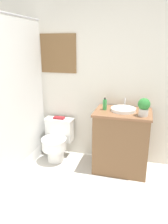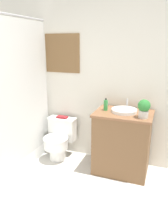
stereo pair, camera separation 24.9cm
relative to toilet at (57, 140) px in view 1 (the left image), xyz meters
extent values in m
cube|color=silver|center=(0.21, 0.28, 0.94)|extent=(3.21, 0.05, 2.50)
cube|color=brown|center=(-0.03, 0.24, 1.22)|extent=(0.53, 0.02, 0.54)
cube|color=silver|center=(-0.03, 0.24, 1.22)|extent=(0.50, 0.01, 0.51)
cube|color=white|center=(-0.59, -0.42, -0.03)|extent=(0.61, 1.35, 0.55)
cube|color=silver|center=(-0.29, -0.42, 0.76)|extent=(0.01, 1.24, 1.77)
cylinder|color=#B7B7BC|center=(-0.29, -0.42, 1.66)|extent=(0.02, 1.24, 0.02)
cylinder|color=white|center=(0.00, -0.06, -0.20)|extent=(0.24, 0.24, 0.21)
cylinder|color=white|center=(0.00, -0.10, -0.03)|extent=(0.35, 0.35, 0.14)
cylinder|color=white|center=(0.00, -0.10, 0.05)|extent=(0.36, 0.36, 0.02)
cube|color=white|center=(0.00, 0.12, 0.11)|extent=(0.40, 0.17, 0.33)
cube|color=white|center=(0.00, 0.12, 0.28)|extent=(0.42, 0.18, 0.02)
cube|color=brown|center=(0.95, -0.03, 0.10)|extent=(0.69, 0.50, 0.80)
cube|color=brown|center=(0.95, -0.03, 0.51)|extent=(0.72, 0.53, 0.03)
cylinder|color=white|center=(0.95, -0.01, 0.55)|extent=(0.32, 0.32, 0.04)
cylinder|color=silver|center=(0.95, 0.18, 0.59)|extent=(0.02, 0.02, 0.13)
cylinder|color=green|center=(0.71, -0.02, 0.59)|extent=(0.05, 0.05, 0.14)
cylinder|color=black|center=(0.71, -0.02, 0.67)|extent=(0.02, 0.02, 0.02)
cylinder|color=beige|center=(1.20, -0.15, 0.57)|extent=(0.11, 0.11, 0.09)
sphere|color=#2D7A33|center=(1.20, -0.15, 0.67)|extent=(0.15, 0.15, 0.15)
cube|color=maroon|center=(0.00, 0.12, 0.30)|extent=(0.16, 0.09, 0.02)
camera|label=1|loc=(1.18, -2.73, 1.36)|focal=35.00mm
camera|label=2|loc=(1.41, -2.66, 1.36)|focal=35.00mm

